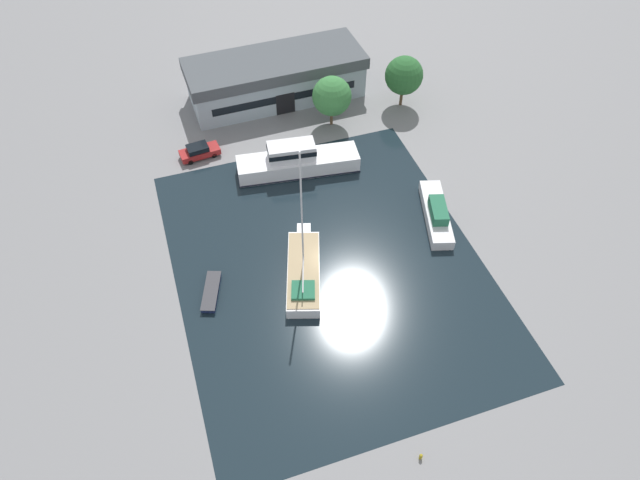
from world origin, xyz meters
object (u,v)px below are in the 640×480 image
small_dinghy (211,292)px  quay_tree_near_building (332,96)px  parked_car (199,151)px  cabin_boat (436,213)px  motor_cruiser (296,161)px  sailboat_moored (304,271)px  quay_tree_by_water (404,76)px  warehouse_building (276,77)px

small_dinghy → quay_tree_near_building: bearing=-113.1°
parked_car → cabin_boat: size_ratio=0.51×
small_dinghy → motor_cruiser: bearing=-112.5°
quay_tree_near_building → cabin_boat: quay_tree_near_building is taller
small_dinghy → cabin_boat: cabin_boat is taller
motor_cruiser → small_dinghy: (-12.58, -13.96, -1.11)m
sailboat_moored → parked_car: bearing=124.6°
cabin_boat → quay_tree_by_water: bearing=93.3°
quay_tree_by_water → small_dinghy: quay_tree_by_water is taller
motor_cruiser → quay_tree_by_water: bearing=-56.8°
sailboat_moored → warehouse_building: bearing=97.1°
sailboat_moored → motor_cruiser: size_ratio=1.06×
quay_tree_near_building → motor_cruiser: quay_tree_near_building is taller
quay_tree_near_building → quay_tree_by_water: quay_tree_by_water is taller
quay_tree_by_water → small_dinghy: size_ratio=1.39×
quay_tree_near_building → parked_car: size_ratio=1.35×
motor_cruiser → small_dinghy: size_ratio=2.96×
sailboat_moored → cabin_boat: (15.35, 2.84, 0.08)m
parked_car → sailboat_moored: 21.43m
motor_cruiser → cabin_boat: bearing=-128.2°
sailboat_moored → motor_cruiser: (3.76, 14.64, 0.66)m
warehouse_building → small_dinghy: warehouse_building is taller
cabin_boat → parked_car: bearing=157.3°
small_dinghy → parked_car: bearing=-78.0°
small_dinghy → warehouse_building: bearing=-97.1°
small_dinghy → cabin_boat: 24.27m
parked_car → motor_cruiser: motor_cruiser is taller
warehouse_building → parked_car: bearing=-144.4°
warehouse_building → quay_tree_by_water: quay_tree_by_water is taller
quay_tree_by_water → motor_cruiser: quay_tree_by_water is taller
quay_tree_by_water → cabin_boat: quay_tree_by_water is taller
quay_tree_by_water → small_dinghy: (-28.84, -21.85, -3.95)m
motor_cruiser → parked_car: bearing=66.8°
warehouse_building → small_dinghy: bearing=-117.9°
quay_tree_near_building → motor_cruiser: 9.84m
quay_tree_near_building → parked_car: bearing=-176.6°
warehouse_building → small_dinghy: size_ratio=4.72×
warehouse_building → small_dinghy: (-14.31, -28.64, -2.50)m
sailboat_moored → motor_cruiser: bearing=93.4°
parked_car → motor_cruiser: size_ratio=0.34×
quay_tree_by_water → cabin_boat: bearing=-103.3°
quay_tree_near_building → motor_cruiser: bearing=-133.6°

